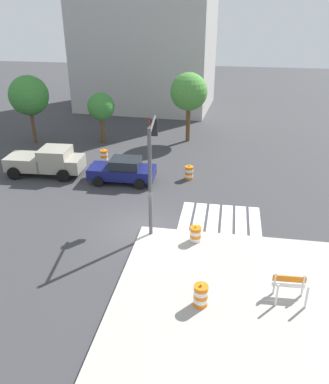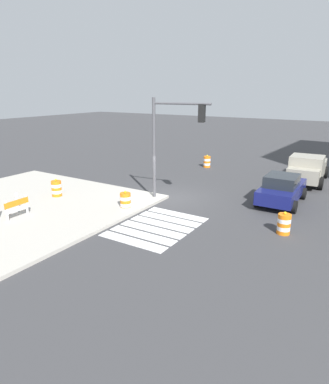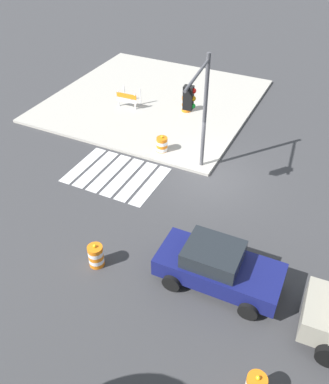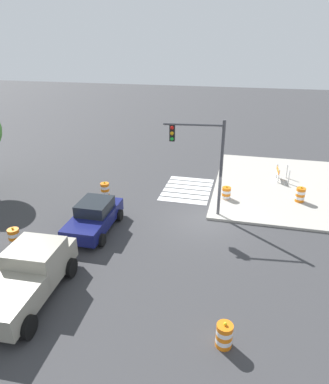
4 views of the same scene
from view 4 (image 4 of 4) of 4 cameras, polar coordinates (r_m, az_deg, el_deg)
name	(u,v)px [view 4 (image 4 of 4)]	position (r m, az deg, el deg)	size (l,w,h in m)	color
ground_plane	(206,220)	(19.82, 6.96, -4.62)	(120.00, 120.00, 0.00)	#38383A
sidewalk_corner	(304,188)	(25.52, 22.17, 0.65)	(12.00, 12.00, 0.15)	#ADA89E
crosswalk_stripes	(187,189)	(23.60, 3.83, 0.44)	(4.35, 3.20, 0.02)	silver
sports_car	(94,216)	(18.70, -11.63, -4.01)	(4.34, 2.21, 1.63)	navy
pickup_truck	(30,274)	(14.92, -21.51, -12.62)	(5.24, 2.54, 1.92)	gray
traffic_barrel_near_corner	(14,237)	(18.76, -23.76, -6.90)	(0.56, 0.56, 1.02)	orange
traffic_barrel_crosswalk_end	(224,335)	(12.53, 9.92, -22.46)	(0.56, 0.56, 1.02)	orange
traffic_barrel_median_near	(226,194)	(22.15, 10.24, -0.30)	(0.56, 0.56, 1.02)	orange
traffic_barrel_median_far	(105,190)	(22.76, -9.89, 0.41)	(0.56, 0.56, 1.02)	orange
traffic_barrel_on_sidewalk	(300,195)	(22.95, 21.69, -0.41)	(0.56, 0.56, 1.02)	orange
construction_barricade	(280,173)	(25.90, 18.68, 3.07)	(1.30, 0.83, 1.00)	silver
traffic_light_pole	(201,151)	(18.77, 6.11, 6.75)	(0.67, 3.28, 5.50)	#4C4C51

